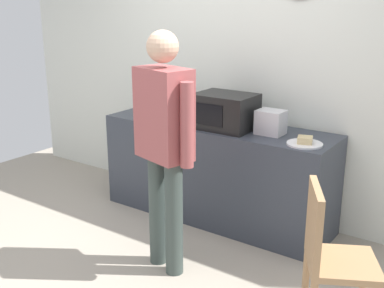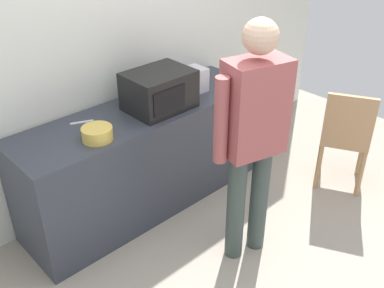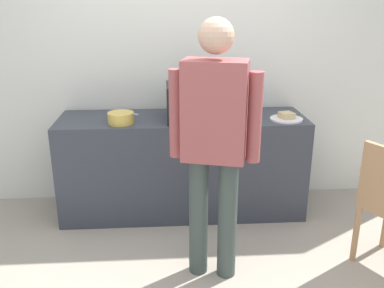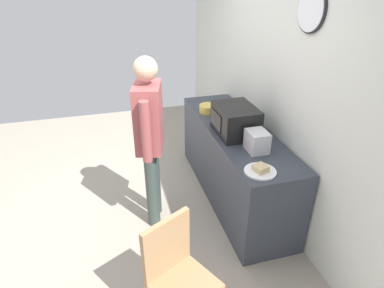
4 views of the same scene
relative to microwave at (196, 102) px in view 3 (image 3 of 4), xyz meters
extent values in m
cube|color=silver|center=(-0.13, 0.45, 0.26)|extent=(5.40, 0.10, 2.60)
cube|color=#333842|center=(-0.12, 0.07, -0.59)|extent=(2.13, 0.62, 0.89)
cube|color=black|center=(0.00, 0.00, 0.00)|extent=(0.50, 0.38, 0.30)
cube|color=black|center=(-0.06, -0.19, 0.00)|extent=(0.30, 0.01, 0.18)
cylinder|color=white|center=(0.76, -0.07, -0.14)|extent=(0.27, 0.27, 0.01)
cube|color=#CCB57F|center=(0.76, -0.07, -0.11)|extent=(0.14, 0.14, 0.05)
cylinder|color=gold|center=(-0.63, -0.09, -0.10)|extent=(0.21, 0.21, 0.09)
cube|color=silver|center=(0.40, 0.06, -0.05)|extent=(0.22, 0.18, 0.20)
cube|color=silver|center=(-0.58, 0.20, -0.15)|extent=(0.16, 0.09, 0.01)
cube|color=silver|center=(-0.10, 0.24, -0.15)|extent=(0.16, 0.09, 0.01)
cylinder|color=#394642|center=(0.14, -0.92, -0.60)|extent=(0.13, 0.13, 0.87)
cylinder|color=#394642|center=(-0.05, -0.87, -0.60)|extent=(0.13, 0.13, 0.87)
cube|color=#9E4C4C|center=(0.05, -0.90, 0.16)|extent=(0.45, 0.33, 0.64)
cylinder|color=#9E4C4C|center=(0.29, -0.96, 0.12)|extent=(0.09, 0.09, 0.57)
cylinder|color=#9E4C4C|center=(-0.20, -0.83, 0.12)|extent=(0.09, 0.09, 0.57)
sphere|color=#D1A889|center=(0.05, -0.90, 0.61)|extent=(0.22, 0.22, 0.22)
cylinder|color=#A87F56|center=(1.12, -0.82, -0.81)|extent=(0.04, 0.04, 0.45)
camera|label=1|loc=(2.05, -3.42, 0.91)|focal=44.70mm
camera|label=2|loc=(-2.00, -2.49, 1.40)|focal=42.21mm
camera|label=3|loc=(-0.27, -3.46, 0.83)|focal=39.56mm
camera|label=4|loc=(2.83, -1.25, 1.36)|focal=30.21mm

